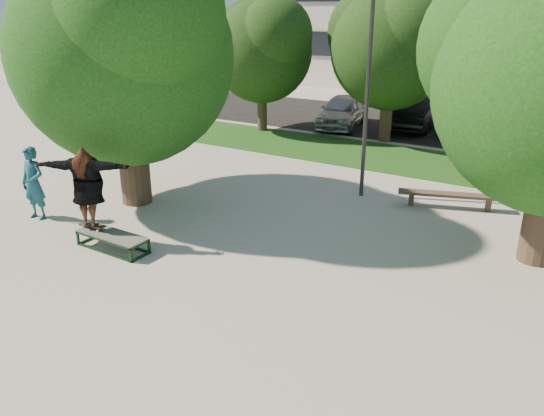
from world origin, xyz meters
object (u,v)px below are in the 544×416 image
Objects in this scene: tree_left at (123,41)px; car_grey at (491,119)px; bench at (450,196)px; grind_box at (113,242)px; car_dark at (418,110)px; car_silver_b at (472,117)px; car_silver_a at (343,111)px; bystander at (34,183)px; lamppost at (368,88)px.

car_grey is (6.79, 14.42, -3.72)m from tree_left.
tree_left is 9.75m from bench.
grind_box is 17.09m from car_dark.
car_grey reaches higher than car_silver_b.
car_silver_b is at bearing 3.69° from car_dark.
bench is 10.96m from car_dark.
car_silver_b is at bearing 8.91° from car_silver_a.
car_silver_b is (2.38, 0.31, -0.14)m from car_dark.
car_silver_b is at bearing 67.93° from tree_left.
car_dark is at bearing 76.05° from tree_left.
car_silver_b is (5.39, 2.04, -0.07)m from car_silver_a.
tree_left reaches higher than bystander.
car_silver_a is 6.52m from car_grey.
car_silver_a is at bearing 118.70° from lamppost.
bench is 0.54× the size of car_grey.
lamppost is at bearing -98.14° from car_grey.
car_silver_a reaches higher than grind_box.
tree_left is at bearing -170.76° from bench.
car_dark is (-4.24, 10.09, 0.45)m from bench.
car_grey is 1.09× the size of car_silver_b.
car_dark is at bearing 84.74° from grind_box.
bystander is 11.18m from bench.
grind_box is 15.36m from car_silver_a.
lamppost is 10.81m from car_dark.
grind_box is at bearing -13.72° from bystander.
bystander reaches higher than car_silver_a.
car_dark is at bearing 17.92° from car_silver_a.
car_silver_b is at bearing 58.87° from bystander.
car_silver_b is at bearing 77.18° from grind_box.
car_dark is at bearing -178.07° from car_grey.
tree_left is 16.37m from car_grey.
lamppost is 1.24× the size of car_dark.
grind_box is 9.03m from bench.
bench is 0.59× the size of car_silver_b.
lamppost is at bearing -84.38° from car_dark.
lamppost is 3.17× the size of bystander.
tree_left is at bearing 55.01° from bystander.
tree_left reaches higher than car_silver_a.
car_silver_b is (-0.86, 0.20, -0.03)m from car_grey.
lamppost reaches higher than car_dark.
bench is at bearing 28.42° from tree_left.
bench is 10.26m from car_grey.
bench is at bearing 7.11° from lamppost.
grind_box is 0.36× the size of car_dark.
bench is at bearing -60.85° from car_silver_a.
bench is (7.79, 4.22, -4.06)m from tree_left.
car_grey is (4.80, 17.12, 0.52)m from grind_box.
car_silver_b reaches higher than bench.
bystander is 0.39× the size of car_dark.
bench is at bearing -84.43° from car_grey.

